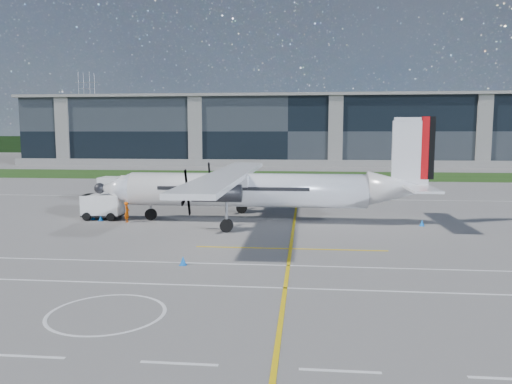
{
  "coord_description": "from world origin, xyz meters",
  "views": [
    {
      "loc": [
        3.89,
        -36.59,
        7.21
      ],
      "look_at": [
        0.04,
        1.81,
        2.62
      ],
      "focal_mm": 35.0,
      "sensor_mm": 36.0,
      "label": 1
    }
  ],
  "objects_px": {
    "turboprop_aircraft": "(260,170)",
    "baggage_tug": "(103,207)",
    "safety_cone_nose_port": "(101,218)",
    "safety_cone_tail": "(422,223)",
    "safety_cone_portwing": "(183,261)",
    "safety_cone_stbdwing": "(249,196)",
    "fuel_tanker_truck": "(130,189)",
    "ground_crew_person": "(127,211)",
    "safety_cone_fwd": "(93,217)",
    "pylon_west": "(88,112)"
  },
  "relations": [
    {
      "from": "turboprop_aircraft",
      "to": "baggage_tug",
      "type": "distance_m",
      "value": 13.61
    },
    {
      "from": "turboprop_aircraft",
      "to": "safety_cone_nose_port",
      "type": "xyz_separation_m",
      "value": [
        -13.07,
        -0.72,
        -3.98
      ]
    },
    {
      "from": "turboprop_aircraft",
      "to": "safety_cone_tail",
      "type": "bearing_deg",
      "value": -1.93
    },
    {
      "from": "baggage_tug",
      "to": "safety_cone_tail",
      "type": "height_order",
      "value": "baggage_tug"
    },
    {
      "from": "safety_cone_portwing",
      "to": "safety_cone_stbdwing",
      "type": "relative_size",
      "value": 1.0
    },
    {
      "from": "fuel_tanker_truck",
      "to": "safety_cone_stbdwing",
      "type": "bearing_deg",
      "value": 21.8
    },
    {
      "from": "ground_crew_person",
      "to": "safety_cone_fwd",
      "type": "bearing_deg",
      "value": 68.91
    },
    {
      "from": "turboprop_aircraft",
      "to": "safety_cone_portwing",
      "type": "height_order",
      "value": "turboprop_aircraft"
    },
    {
      "from": "turboprop_aircraft",
      "to": "fuel_tanker_truck",
      "type": "bearing_deg",
      "value": 145.78
    },
    {
      "from": "ground_crew_person",
      "to": "pylon_west",
      "type": "bearing_deg",
      "value": 20.28
    },
    {
      "from": "safety_cone_tail",
      "to": "safety_cone_stbdwing",
      "type": "xyz_separation_m",
      "value": [
        -15.31,
        14.89,
        0.0
      ]
    },
    {
      "from": "safety_cone_portwing",
      "to": "safety_cone_fwd",
      "type": "bearing_deg",
      "value": 129.34
    },
    {
      "from": "ground_crew_person",
      "to": "safety_cone_nose_port",
      "type": "distance_m",
      "value": 2.52
    },
    {
      "from": "pylon_west",
      "to": "turboprop_aircraft",
      "type": "height_order",
      "value": "pylon_west"
    },
    {
      "from": "safety_cone_nose_port",
      "to": "safety_cone_fwd",
      "type": "bearing_deg",
      "value": 148.13
    },
    {
      "from": "safety_cone_fwd",
      "to": "safety_cone_stbdwing",
      "type": "height_order",
      "value": "same"
    },
    {
      "from": "safety_cone_portwing",
      "to": "safety_cone_fwd",
      "type": "xyz_separation_m",
      "value": [
        -11.01,
        13.44,
        0.0
      ]
    },
    {
      "from": "pylon_west",
      "to": "fuel_tanker_truck",
      "type": "relative_size",
      "value": 3.93
    },
    {
      "from": "safety_cone_nose_port",
      "to": "safety_cone_portwing",
      "type": "distance_m",
      "value": 16.39
    },
    {
      "from": "safety_cone_fwd",
      "to": "safety_cone_portwing",
      "type": "bearing_deg",
      "value": -50.66
    },
    {
      "from": "fuel_tanker_truck",
      "to": "safety_cone_stbdwing",
      "type": "height_order",
      "value": "fuel_tanker_truck"
    },
    {
      "from": "pylon_west",
      "to": "safety_cone_nose_port",
      "type": "height_order",
      "value": "pylon_west"
    },
    {
      "from": "baggage_tug",
      "to": "ground_crew_person",
      "type": "relative_size",
      "value": 1.79
    },
    {
      "from": "pylon_west",
      "to": "fuel_tanker_truck",
      "type": "bearing_deg",
      "value": -64.34
    },
    {
      "from": "baggage_tug",
      "to": "ground_crew_person",
      "type": "distance_m",
      "value": 2.86
    },
    {
      "from": "baggage_tug",
      "to": "safety_cone_nose_port",
      "type": "height_order",
      "value": "baggage_tug"
    },
    {
      "from": "safety_cone_fwd",
      "to": "safety_cone_stbdwing",
      "type": "relative_size",
      "value": 1.0
    },
    {
      "from": "safety_cone_stbdwing",
      "to": "pylon_west",
      "type": "bearing_deg",
      "value": 120.39
    },
    {
      "from": "baggage_tug",
      "to": "safety_cone_portwing",
      "type": "bearing_deg",
      "value": -53.24
    },
    {
      "from": "pylon_west",
      "to": "safety_cone_stbdwing",
      "type": "height_order",
      "value": "pylon_west"
    },
    {
      "from": "ground_crew_person",
      "to": "safety_cone_fwd",
      "type": "height_order",
      "value": "ground_crew_person"
    },
    {
      "from": "safety_cone_tail",
      "to": "safety_cone_stbdwing",
      "type": "height_order",
      "value": "same"
    },
    {
      "from": "safety_cone_tail",
      "to": "pylon_west",
      "type": "bearing_deg",
      "value": 122.26
    },
    {
      "from": "fuel_tanker_truck",
      "to": "safety_cone_tail",
      "type": "xyz_separation_m",
      "value": [
        27.08,
        -10.18,
        -1.18
      ]
    },
    {
      "from": "fuel_tanker_truck",
      "to": "baggage_tug",
      "type": "distance_m",
      "value": 9.66
    },
    {
      "from": "ground_crew_person",
      "to": "safety_cone_nose_port",
      "type": "bearing_deg",
      "value": 75.59
    },
    {
      "from": "baggage_tug",
      "to": "safety_cone_nose_port",
      "type": "bearing_deg",
      "value": -79.6
    },
    {
      "from": "baggage_tug",
      "to": "fuel_tanker_truck",
      "type": "bearing_deg",
      "value": 96.56
    },
    {
      "from": "baggage_tug",
      "to": "safety_cone_tail",
      "type": "relative_size",
      "value": 6.85
    },
    {
      "from": "ground_crew_person",
      "to": "safety_cone_tail",
      "type": "xyz_separation_m",
      "value": [
        23.43,
        0.69,
        -0.7
      ]
    },
    {
      "from": "pylon_west",
      "to": "safety_cone_stbdwing",
      "type": "relative_size",
      "value": 60.0
    },
    {
      "from": "safety_cone_stbdwing",
      "to": "safety_cone_fwd",
      "type": "bearing_deg",
      "value": -127.92
    },
    {
      "from": "safety_cone_fwd",
      "to": "safety_cone_stbdwing",
      "type": "distance_m",
      "value": 18.54
    },
    {
      "from": "safety_cone_fwd",
      "to": "fuel_tanker_truck",
      "type": "bearing_deg",
      "value": 92.18
    },
    {
      "from": "ground_crew_person",
      "to": "safety_cone_stbdwing",
      "type": "relative_size",
      "value": 3.82
    },
    {
      "from": "turboprop_aircraft",
      "to": "fuel_tanker_truck",
      "type": "xyz_separation_m",
      "value": [
        -14.33,
        9.75,
        -2.79
      ]
    },
    {
      "from": "safety_cone_nose_port",
      "to": "safety_cone_portwing",
      "type": "relative_size",
      "value": 1.0
    },
    {
      "from": "safety_cone_nose_port",
      "to": "ground_crew_person",
      "type": "bearing_deg",
      "value": -9.53
    },
    {
      "from": "fuel_tanker_truck",
      "to": "safety_cone_portwing",
      "type": "height_order",
      "value": "fuel_tanker_truck"
    },
    {
      "from": "ground_crew_person",
      "to": "safety_cone_stbdwing",
      "type": "distance_m",
      "value": 17.58
    }
  ]
}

